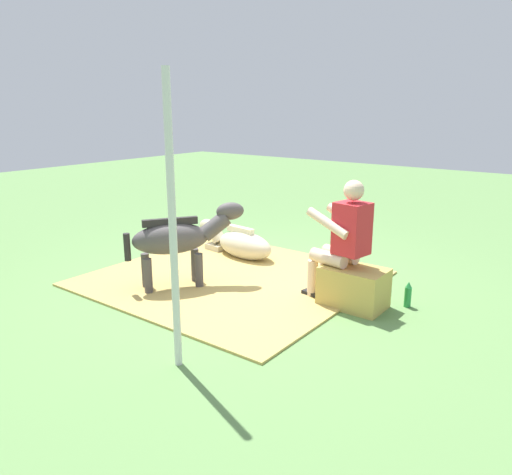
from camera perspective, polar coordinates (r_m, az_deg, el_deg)
The scene contains 8 objects.
ground_plane at distance 5.74m, azimuth -0.62°, elevation -5.24°, with size 24.00×24.00×0.00m, color #608C4C.
hay_patch at distance 5.85m, azimuth -2.91°, elevation -4.72°, with size 2.96×2.78×0.02m, color tan.
hay_bale at distance 5.12m, azimuth 11.16°, elevation -5.65°, with size 0.64×0.43×0.41m, color tan.
person_seated at distance 5.05m, azimuth 9.93°, elevation 0.02°, with size 0.70×0.49×1.29m.
pony_standing at distance 5.50m, azimuth -8.87°, elevation -0.11°, with size 0.89×1.19×0.93m.
pony_lying at distance 6.65m, azimuth -1.92°, elevation -0.67°, with size 1.35×0.49×0.42m.
soda_bottle at distance 5.27m, azimuth 17.10°, elevation -6.31°, with size 0.07×0.07×0.27m.
tent_pole_left at distance 3.69m, azimuth -9.59°, elevation 1.25°, with size 0.06×0.06×2.25m, color silver.
Camera 1 is at (-3.30, 4.26, 1.99)m, focal length 34.72 mm.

